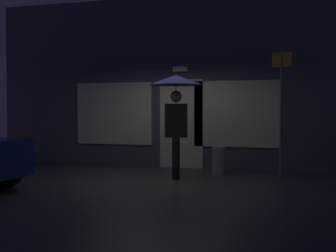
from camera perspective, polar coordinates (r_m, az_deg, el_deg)
The scene contains 5 objects.
ground_plane at distance 9.18m, azimuth -1.78°, elevation -7.01°, with size 18.00×18.00×0.00m, color #38353A.
building_facade at distance 11.34m, azimuth 1.89°, elevation 5.52°, with size 10.15×0.48×4.30m.
person_with_umbrella at distance 9.36m, azimuth 1.02°, elevation 3.80°, with size 1.14×1.14×2.17m.
street_sign_post at distance 9.70m, azimuth 14.23°, elevation 2.58°, with size 0.40×0.07×2.75m.
sidewalk_bollard at distance 10.10m, azimuth 6.47°, elevation -4.40°, with size 0.29×0.29×0.62m, color #9E998E.
Camera 1 is at (2.82, -8.61, 1.45)m, focal length 47.91 mm.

